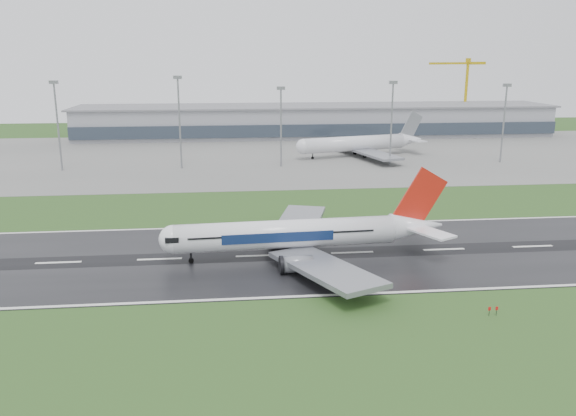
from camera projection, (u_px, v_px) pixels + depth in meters
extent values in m
plane|color=#25481A|center=(444.00, 250.00, 124.43)|extent=(520.00, 520.00, 0.00)
cube|color=black|center=(444.00, 250.00, 124.42)|extent=(400.00, 45.00, 0.10)
cube|color=slate|center=(337.00, 154.00, 244.69)|extent=(400.00, 130.00, 0.08)
cube|color=gray|center=(316.00, 121.00, 300.53)|extent=(240.00, 36.00, 15.00)
cylinder|color=gray|center=(58.00, 128.00, 206.27)|extent=(0.64, 0.64, 30.79)
cylinder|color=gray|center=(180.00, 125.00, 210.32)|extent=(0.64, 0.64, 32.30)
cylinder|color=gray|center=(281.00, 129.00, 214.48)|extent=(0.64, 0.64, 28.32)
cylinder|color=gray|center=(391.00, 125.00, 218.39)|extent=(0.64, 0.64, 30.19)
cylinder|color=gray|center=(503.00, 125.00, 222.92)|extent=(0.64, 0.64, 28.97)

